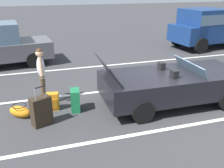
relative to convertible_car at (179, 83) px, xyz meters
name	(u,v)px	position (x,y,z in m)	size (l,w,h in m)	color
ground_plane	(171,103)	(-0.20, 0.00, -0.59)	(80.00, 80.00, 0.00)	#333335
lot_line_near	(197,124)	(-0.20, -1.29, -0.59)	(18.00, 0.12, 0.01)	silver
lot_line_mid	(151,86)	(-0.20, 1.41, -0.59)	(18.00, 0.12, 0.01)	silver
lot_line_far	(124,64)	(-0.20, 4.11, -0.59)	(18.00, 0.12, 0.01)	silver
convertible_car	(179,83)	(0.00, 0.00, 0.00)	(4.25, 1.88, 1.50)	black
suitcase_large_black	(41,111)	(-3.92, -0.15, -0.22)	(0.55, 0.45, 1.05)	#2D2319
suitcase_medium_bright	(75,100)	(-3.00, 0.35, -0.28)	(0.29, 0.43, 0.62)	#19723F
suitcase_small_carryon	(53,102)	(-3.60, 0.58, -0.34)	(0.37, 0.27, 0.50)	orange
duffel_bag	(20,111)	(-4.47, 0.42, -0.43)	(0.69, 0.63, 0.34)	orange
traveler_person	(41,73)	(-3.81, 1.11, 0.34)	(0.23, 0.60, 1.65)	#4C3F2D
parked_pickup_truck_near	(209,27)	(5.32, 5.79, 0.51)	(5.20, 2.55, 2.10)	navy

